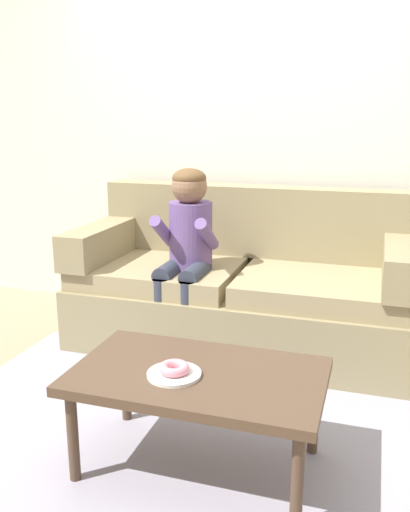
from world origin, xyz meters
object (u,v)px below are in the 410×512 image
donut (174,368)px  person_child (186,243)px  couch (243,290)px  toy_controller (276,417)px  coffee_table (198,382)px

donut → person_child: bearing=107.3°
couch → toy_controller: couch is taller
coffee_table → donut: 0.12m
couch → donut: 1.38m
coffee_table → person_child: size_ratio=0.89×
couch → donut: (0.07, -1.37, 0.11)m
person_child → donut: person_child is taller
couch → coffee_table: size_ratio=2.06×
couch → person_child: (-0.29, -0.21, 0.33)m
coffee_table → donut: (-0.08, -0.06, 0.08)m
couch → person_child: size_ratio=1.84×
person_child → donut: bearing=-72.7°
couch → person_child: bearing=-144.8°
coffee_table → person_child: (-0.44, 1.10, 0.29)m
couch → coffee_table: couch is taller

